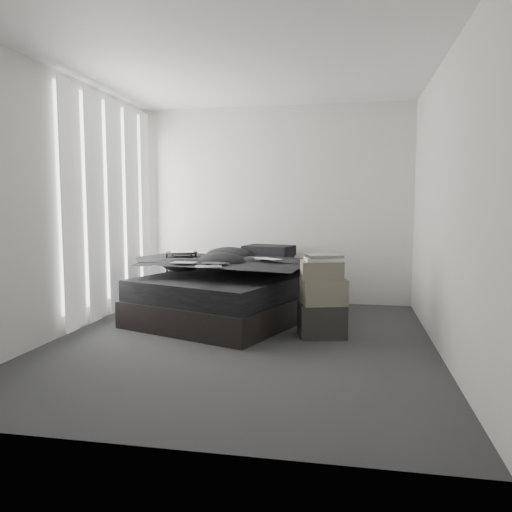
% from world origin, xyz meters
% --- Properties ---
extents(floor, '(3.60, 4.20, 0.01)m').
position_xyz_m(floor, '(0.00, 0.00, 0.00)').
color(floor, '#303032').
rests_on(floor, ground).
extents(ceiling, '(3.60, 4.20, 0.01)m').
position_xyz_m(ceiling, '(0.00, 0.00, 2.60)').
color(ceiling, white).
rests_on(ceiling, ground).
extents(wall_back, '(3.60, 0.01, 2.60)m').
position_xyz_m(wall_back, '(0.00, 2.10, 1.30)').
color(wall_back, silver).
rests_on(wall_back, ground).
extents(wall_front, '(3.60, 0.01, 2.60)m').
position_xyz_m(wall_front, '(0.00, -2.10, 1.30)').
color(wall_front, silver).
rests_on(wall_front, ground).
extents(wall_left, '(0.01, 4.20, 2.60)m').
position_xyz_m(wall_left, '(-1.80, 0.00, 1.30)').
color(wall_left, silver).
rests_on(wall_left, ground).
extents(wall_right, '(0.01, 4.20, 2.60)m').
position_xyz_m(wall_right, '(1.80, 0.00, 1.30)').
color(wall_right, silver).
rests_on(wall_right, ground).
extents(window_left, '(0.02, 2.00, 2.30)m').
position_xyz_m(window_left, '(-1.78, 0.90, 1.35)').
color(window_left, white).
rests_on(window_left, wall_left).
extents(curtain_left, '(0.06, 2.12, 2.48)m').
position_xyz_m(curtain_left, '(-1.73, 0.90, 1.28)').
color(curtain_left, white).
rests_on(curtain_left, wall_left).
extents(bed, '(2.23, 2.54, 0.29)m').
position_xyz_m(bed, '(-0.31, 1.02, 0.14)').
color(bed, black).
rests_on(bed, floor).
extents(mattress, '(2.15, 2.46, 0.23)m').
position_xyz_m(mattress, '(-0.31, 1.02, 0.40)').
color(mattress, black).
rests_on(mattress, bed).
extents(duvet, '(2.09, 2.23, 0.25)m').
position_xyz_m(duvet, '(-0.33, 0.97, 0.64)').
color(duvet, black).
rests_on(duvet, mattress).
extents(pillow_lower, '(0.75, 0.62, 0.14)m').
position_xyz_m(pillow_lower, '(-0.08, 1.81, 0.58)').
color(pillow_lower, black).
rests_on(pillow_lower, mattress).
extents(pillow_upper, '(0.68, 0.54, 0.13)m').
position_xyz_m(pillow_upper, '(-0.02, 1.76, 0.72)').
color(pillow_upper, black).
rests_on(pillow_upper, pillow_lower).
extents(laptop, '(0.40, 0.38, 0.03)m').
position_xyz_m(laptop, '(0.07, 0.93, 0.77)').
color(laptop, silver).
rests_on(laptop, duvet).
extents(comic_a, '(0.27, 0.18, 0.01)m').
position_xyz_m(comic_a, '(-0.75, 0.58, 0.76)').
color(comic_a, black).
rests_on(comic_a, duvet).
extents(comic_b, '(0.32, 0.29, 0.01)m').
position_xyz_m(comic_b, '(-0.41, 0.62, 0.77)').
color(comic_b, black).
rests_on(comic_b, duvet).
extents(comic_c, '(0.30, 0.24, 0.01)m').
position_xyz_m(comic_c, '(-0.39, 0.28, 0.77)').
color(comic_c, black).
rests_on(comic_c, duvet).
extents(side_stand, '(0.44, 0.44, 0.72)m').
position_xyz_m(side_stand, '(-1.03, 1.31, 0.36)').
color(side_stand, black).
rests_on(side_stand, floor).
extents(papers, '(0.33, 0.28, 0.01)m').
position_xyz_m(papers, '(-1.02, 1.31, 0.73)').
color(papers, white).
rests_on(papers, side_stand).
extents(floor_books, '(0.21, 0.26, 0.16)m').
position_xyz_m(floor_books, '(-1.08, 1.16, 0.08)').
color(floor_books, black).
rests_on(floor_books, floor).
extents(box_lower, '(0.52, 0.44, 0.33)m').
position_xyz_m(box_lower, '(0.75, 0.38, 0.17)').
color(box_lower, black).
rests_on(box_lower, floor).
extents(box_mid, '(0.50, 0.44, 0.25)m').
position_xyz_m(box_mid, '(0.76, 0.37, 0.46)').
color(box_mid, '#6B6454').
rests_on(box_mid, box_lower).
extents(box_upper, '(0.45, 0.39, 0.17)m').
position_xyz_m(box_upper, '(0.74, 0.38, 0.67)').
color(box_upper, '#6B6454').
rests_on(box_upper, box_mid).
extents(art_book_white, '(0.39, 0.34, 0.03)m').
position_xyz_m(art_book_white, '(0.75, 0.38, 0.78)').
color(art_book_white, silver).
rests_on(art_book_white, box_upper).
extents(art_book_snake, '(0.40, 0.36, 0.03)m').
position_xyz_m(art_book_snake, '(0.76, 0.37, 0.81)').
color(art_book_snake, silver).
rests_on(art_book_snake, art_book_white).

